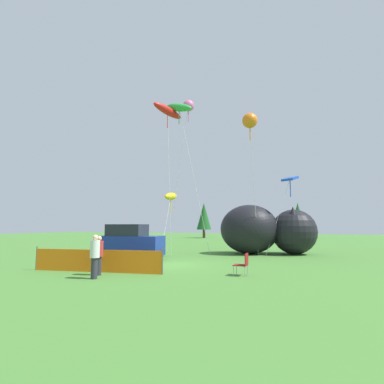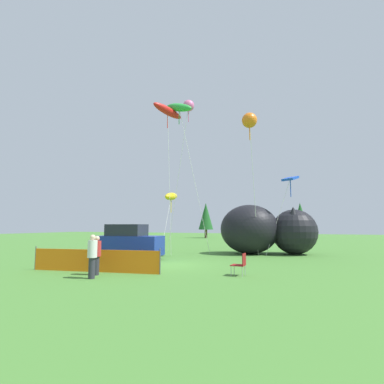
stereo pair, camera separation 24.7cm
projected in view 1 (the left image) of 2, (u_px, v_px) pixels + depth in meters
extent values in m
plane|color=#477F33|center=(167.00, 265.00, 15.43)|extent=(120.00, 120.00, 0.00)
cube|color=navy|center=(130.00, 246.00, 17.85)|extent=(4.04, 2.15, 1.15)
cube|color=#1E232D|center=(127.00, 230.00, 18.00)|extent=(2.29, 1.82, 0.69)
cylinder|color=black|center=(154.00, 254.00, 18.33)|extent=(0.63, 0.31, 0.61)
cylinder|color=black|center=(143.00, 256.00, 16.68)|extent=(0.63, 0.31, 0.61)
cylinder|color=black|center=(118.00, 253.00, 18.90)|extent=(0.63, 0.31, 0.61)
cylinder|color=black|center=(104.00, 255.00, 17.26)|extent=(0.63, 0.31, 0.61)
cube|color=maroon|center=(240.00, 265.00, 12.24)|extent=(0.57, 0.57, 0.03)
cube|color=maroon|center=(247.00, 259.00, 12.16)|extent=(0.06, 0.51, 0.49)
cylinder|color=#A5A5AD|center=(234.00, 271.00, 12.10)|extent=(0.02, 0.02, 0.42)
cylinder|color=#A5A5AD|center=(237.00, 269.00, 12.51)|extent=(0.02, 0.02, 0.42)
cylinder|color=#A5A5AD|center=(245.00, 271.00, 11.91)|extent=(0.02, 0.02, 0.42)
cylinder|color=#A5A5AD|center=(247.00, 270.00, 12.33)|extent=(0.02, 0.02, 0.42)
ellipsoid|color=black|center=(249.00, 229.00, 21.55)|extent=(4.86, 4.40, 3.51)
ellipsoid|color=white|center=(250.00, 240.00, 21.47)|extent=(3.20, 3.19, 1.58)
sphere|color=black|center=(294.00, 232.00, 21.19)|extent=(3.16, 3.16, 3.16)
cone|color=black|center=(294.00, 214.00, 22.06)|extent=(0.88, 0.88, 0.95)
cone|color=black|center=(293.00, 213.00, 20.59)|extent=(0.88, 0.88, 0.95)
cube|color=orange|center=(96.00, 261.00, 13.14)|extent=(6.02, 0.90, 0.97)
cylinder|color=#4C4C51|center=(36.00, 258.00, 13.78)|extent=(0.05, 0.05, 1.07)
cylinder|color=#4C4C51|center=(162.00, 261.00, 12.51)|extent=(0.05, 0.05, 1.07)
cylinder|color=#2D2D38|center=(94.00, 268.00, 11.49)|extent=(0.25, 0.25, 0.80)
cylinder|color=silver|center=(95.00, 249.00, 11.57)|extent=(0.37, 0.37, 0.66)
sphere|color=beige|center=(95.00, 237.00, 11.62)|extent=(0.22, 0.22, 0.22)
cylinder|color=#2D2D38|center=(98.00, 266.00, 12.30)|extent=(0.24, 0.24, 0.76)
cylinder|color=#B72D2D|center=(99.00, 249.00, 12.38)|extent=(0.35, 0.35, 0.63)
sphere|color=beige|center=(99.00, 238.00, 12.42)|extent=(0.21, 0.21, 0.21)
cylinder|color=silver|center=(166.00, 224.00, 22.34)|extent=(0.47, 2.63, 4.34)
ellipsoid|color=yellow|center=(171.00, 196.00, 23.87)|extent=(0.76, 2.06, 0.97)
cylinder|color=yellow|center=(171.00, 205.00, 23.79)|extent=(0.06, 0.06, 1.20)
cylinder|color=silver|center=(178.00, 179.00, 23.45)|extent=(2.28, 1.23, 11.24)
sphere|color=pink|center=(188.00, 106.00, 23.13)|extent=(0.88, 0.88, 0.88)
cylinder|color=pink|center=(188.00, 114.00, 23.05)|extent=(0.06, 0.06, 1.20)
cylinder|color=silver|center=(194.00, 179.00, 22.01)|extent=(2.06, 1.05, 10.85)
ellipsoid|color=green|center=(179.00, 107.00, 22.48)|extent=(2.11, 0.74, 1.09)
cylinder|color=green|center=(179.00, 116.00, 22.40)|extent=(0.06, 0.06, 1.20)
cylinder|color=silver|center=(254.00, 190.00, 19.88)|extent=(0.05, 2.25, 8.78)
sphere|color=orange|center=(250.00, 121.00, 19.33)|extent=(0.98, 0.98, 0.98)
cylinder|color=orange|center=(250.00, 131.00, 19.26)|extent=(0.06, 0.06, 1.20)
cylinder|color=silver|center=(169.00, 180.00, 21.36)|extent=(0.62, 0.50, 10.50)
ellipsoid|color=red|center=(168.00, 111.00, 22.25)|extent=(1.69, 2.84, 1.06)
cylinder|color=red|center=(168.00, 120.00, 22.17)|extent=(0.06, 0.06, 1.20)
cylinder|color=silver|center=(278.00, 216.00, 20.69)|extent=(1.72, 1.04, 5.32)
cube|color=blue|center=(290.00, 179.00, 21.16)|extent=(1.22, 1.22, 0.40)
cylinder|color=blue|center=(290.00, 189.00, 21.08)|extent=(0.06, 0.06, 1.20)
cylinder|color=brown|center=(204.00, 234.00, 48.16)|extent=(0.43, 0.43, 1.34)
cone|color=#1E5623|center=(204.00, 216.00, 48.47)|extent=(2.36, 2.36, 4.29)
cylinder|color=brown|center=(299.00, 234.00, 48.35)|extent=(0.43, 0.43, 1.35)
cone|color=#1E5623|center=(298.00, 216.00, 48.66)|extent=(2.38, 2.38, 4.32)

